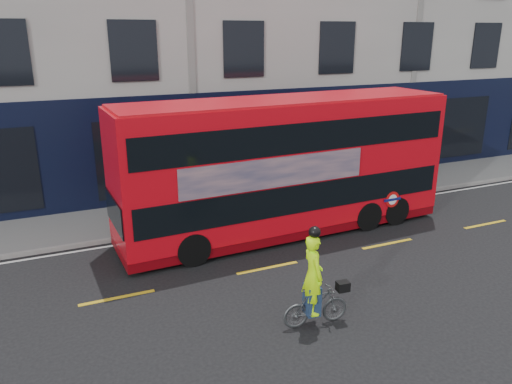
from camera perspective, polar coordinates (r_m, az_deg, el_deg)
ground at (r=12.52m, az=4.27°, el=-11.46°), size 120.00×120.00×0.00m
pavement at (r=17.98m, az=-5.40°, el=-1.92°), size 60.00×3.00×0.12m
kerb at (r=16.65m, az=-3.76°, el=-3.51°), size 60.00×0.12×0.13m
road_edge_line at (r=16.41m, az=-3.40°, el=-4.06°), size 58.00×0.10×0.01m
lane_dashes at (r=13.71m, az=1.33°, el=-8.65°), size 58.00×0.12×0.01m
bus at (r=15.46m, az=3.45°, el=3.03°), size 10.61×2.81×4.24m
cyclist at (r=10.96m, az=6.72°, el=-11.22°), size 1.54×0.69×2.32m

